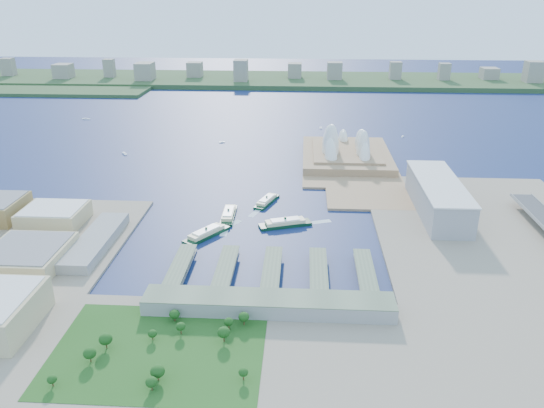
# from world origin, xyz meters

# --- Properties ---
(ground) EXTENTS (3000.00, 3000.00, 0.00)m
(ground) POSITION_xyz_m (0.00, 0.00, 0.00)
(ground) COLOR #0E1A44
(ground) RESTS_ON ground
(south_land) EXTENTS (720.00, 180.00, 3.00)m
(south_land) POSITION_xyz_m (0.00, -210.00, 1.50)
(south_land) COLOR gray
(south_land) RESTS_ON ground
(east_land) EXTENTS (240.00, 500.00, 3.00)m
(east_land) POSITION_xyz_m (240.00, -50.00, 1.50)
(east_land) COLOR gray
(east_land) RESTS_ON ground
(peninsula) EXTENTS (135.00, 220.00, 3.00)m
(peninsula) POSITION_xyz_m (107.50, 260.00, 1.50)
(peninsula) COLOR #967452
(peninsula) RESTS_ON ground
(far_shore) EXTENTS (2200.00, 260.00, 12.00)m
(far_shore) POSITION_xyz_m (0.00, 980.00, 6.00)
(far_shore) COLOR #2D4926
(far_shore) RESTS_ON ground
(opera_house) EXTENTS (134.00, 180.00, 58.00)m
(opera_house) POSITION_xyz_m (105.00, 280.00, 32.00)
(opera_house) COLOR white
(opera_house) RESTS_ON peninsula
(toaster_building) EXTENTS (45.00, 155.00, 35.00)m
(toaster_building) POSITION_xyz_m (195.00, 80.00, 20.50)
(toaster_building) COLOR gray
(toaster_building) RESTS_ON east_land
(ferry_wharves) EXTENTS (184.00, 90.00, 9.30)m
(ferry_wharves) POSITION_xyz_m (14.00, -75.00, 4.65)
(ferry_wharves) COLOR #55654C
(ferry_wharves) RESTS_ON ground
(terminal_building) EXTENTS (200.00, 28.00, 12.00)m
(terminal_building) POSITION_xyz_m (15.00, -135.00, 9.00)
(terminal_building) COLOR gray
(terminal_building) RESTS_ON south_land
(park) EXTENTS (150.00, 110.00, 16.00)m
(park) POSITION_xyz_m (-60.00, -190.00, 11.00)
(park) COLOR #194714
(park) RESTS_ON south_land
(far_skyline) EXTENTS (1900.00, 140.00, 55.00)m
(far_skyline) POSITION_xyz_m (0.00, 960.00, 39.50)
(far_skyline) COLOR gray
(far_skyline) RESTS_ON far_shore
(ferry_a) EXTENTS (15.01, 55.40, 10.43)m
(ferry_a) POSITION_xyz_m (-43.37, 55.32, 5.22)
(ferry_a) COLOR black
(ferry_a) RESTS_ON ground
(ferry_b) EXTENTS (29.20, 51.20, 9.43)m
(ferry_b) POSITION_xyz_m (-2.89, 99.86, 4.72)
(ferry_b) COLOR black
(ferry_b) RESTS_ON ground
(ferry_c) EXTENTS (44.82, 55.00, 10.79)m
(ferry_c) POSITION_xyz_m (-59.67, 3.38, 5.40)
(ferry_c) COLOR black
(ferry_c) RESTS_ON ground
(ferry_d) EXTENTS (59.29, 32.74, 10.90)m
(ferry_d) POSITION_xyz_m (21.95, 34.50, 5.45)
(ferry_d) COLOR black
(ferry_d) RESTS_ON ground
(boat_a) EXTENTS (11.48, 14.74, 2.92)m
(boat_a) POSITION_xyz_m (-239.61, 288.23, 1.46)
(boat_a) COLOR white
(boat_a) RESTS_ON ground
(boat_b) EXTENTS (10.24, 7.13, 2.62)m
(boat_b) POSITION_xyz_m (-96.83, 363.27, 1.31)
(boat_b) COLOR white
(boat_b) RESTS_ON ground
(boat_c) EXTENTS (5.87, 10.66, 2.30)m
(boat_c) POSITION_xyz_m (212.98, 419.26, 1.15)
(boat_c) COLOR white
(boat_c) RESTS_ON ground
(boat_d) EXTENTS (17.20, 6.86, 2.84)m
(boat_d) POSITION_xyz_m (-390.76, 515.20, 1.42)
(boat_d) COLOR white
(boat_d) RESTS_ON ground
(boat_e) EXTENTS (3.88, 11.32, 2.76)m
(boat_e) POSITION_xyz_m (71.58, 470.54, 1.38)
(boat_e) COLOR white
(boat_e) RESTS_ON ground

